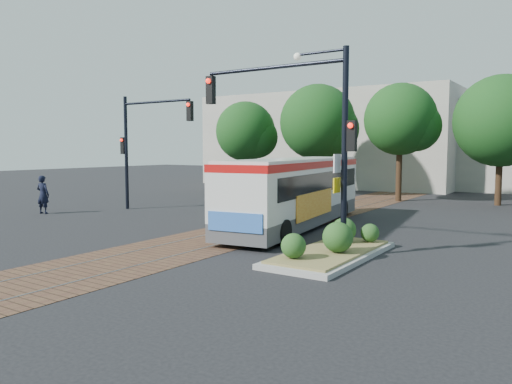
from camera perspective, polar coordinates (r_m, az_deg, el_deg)
ground at (r=18.53m, az=-3.76°, el=-5.12°), size 120.00×120.00×0.00m
trackbed at (r=21.81m, az=2.60°, el=-3.57°), size 3.60×40.00×0.02m
tree_row at (r=32.52m, az=15.88°, el=7.62°), size 26.40×5.60×7.67m
warehouses at (r=44.81m, az=18.48°, el=5.46°), size 40.00×13.00×8.00m
city_bus at (r=20.58m, az=4.62°, el=0.34°), size 3.64×10.83×2.85m
traffic_island at (r=15.27m, az=8.81°, el=-6.10°), size 2.20×5.20×1.13m
signal_pole_main at (r=15.51m, az=5.89°, el=8.31°), size 5.49×0.46×6.00m
signal_pole_left at (r=26.83m, az=-13.02°, el=6.18°), size 4.99×0.34×6.00m
officer at (r=27.04m, az=-23.17°, el=-0.27°), size 0.79×0.61×1.92m
parked_car at (r=32.17m, az=4.68°, el=0.38°), size 5.01×3.57×1.35m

